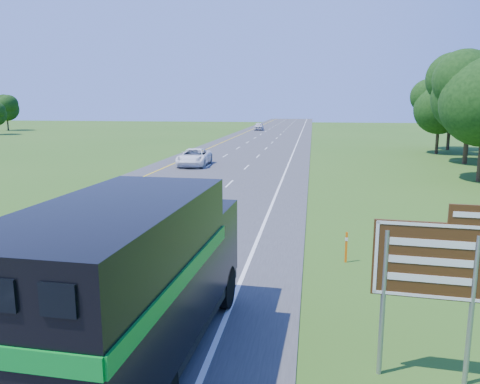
{
  "coord_description": "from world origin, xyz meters",
  "views": [
    {
      "loc": [
        7.71,
        5.06,
        5.82
      ],
      "look_at": [
        4.41,
        26.4,
        1.69
      ],
      "focal_mm": 35.0,
      "sensor_mm": 36.0,
      "label": 1
    }
  ],
  "objects_px": {
    "horse_truck": "(133,281)",
    "white_suv": "(194,157)",
    "exit_sign": "(432,268)",
    "far_car": "(259,126)"
  },
  "relations": [
    {
      "from": "white_suv",
      "to": "exit_sign",
      "type": "distance_m",
      "value": 35.37
    },
    {
      "from": "horse_truck",
      "to": "far_car",
      "type": "bearing_deg",
      "value": 97.26
    },
    {
      "from": "far_car",
      "to": "exit_sign",
      "type": "distance_m",
      "value": 91.82
    },
    {
      "from": "far_car",
      "to": "exit_sign",
      "type": "height_order",
      "value": "exit_sign"
    },
    {
      "from": "horse_truck",
      "to": "white_suv",
      "type": "distance_m",
      "value": 34.2
    },
    {
      "from": "white_suv",
      "to": "far_car",
      "type": "distance_m",
      "value": 58.03
    },
    {
      "from": "white_suv",
      "to": "exit_sign",
      "type": "xyz_separation_m",
      "value": [
        13.35,
        -32.71,
        1.67
      ]
    },
    {
      "from": "horse_truck",
      "to": "white_suv",
      "type": "bearing_deg",
      "value": 104.56
    },
    {
      "from": "horse_truck",
      "to": "white_suv",
      "type": "height_order",
      "value": "horse_truck"
    },
    {
      "from": "exit_sign",
      "to": "horse_truck",
      "type": "bearing_deg",
      "value": -168.91
    }
  ]
}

